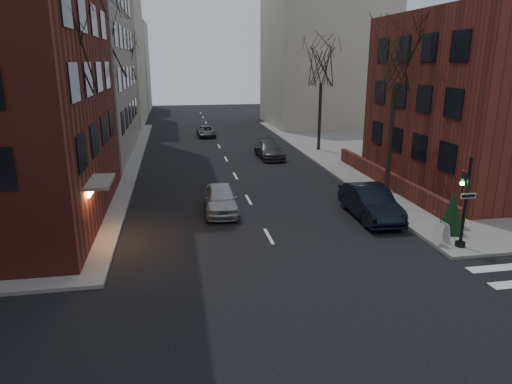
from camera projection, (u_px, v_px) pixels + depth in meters
building_right_brick at (497, 101)px, 29.52m from camera, size 12.00×14.00×11.00m
low_wall_right at (387, 178)px, 29.66m from camera, size 0.35×16.00×1.00m
building_distant_la at (84, 53)px, 57.30m from camera, size 14.00×16.00×18.00m
building_distant_ra at (324, 61)px, 57.90m from camera, size 14.00×14.00×16.00m
building_distant_lb at (117, 67)px, 74.28m from camera, size 10.00×12.00×14.00m
traffic_signal at (464, 208)px, 19.61m from camera, size 0.76×0.44×4.00m
tree_left_a at (62, 50)px, 19.71m from camera, size 4.18×4.18×10.26m
tree_left_b at (101, 47)px, 30.94m from camera, size 4.40×4.40×10.80m
tree_left_c at (123, 61)px, 44.43m from camera, size 3.96×3.96×9.72m
tree_right_a at (397, 61)px, 26.58m from camera, size 3.96×3.96×9.72m
tree_right_b at (322, 66)px, 39.95m from camera, size 3.74×3.74×9.18m
streetlamp_near at (109, 124)px, 28.55m from camera, size 0.36×0.36×6.28m
streetlamp_far at (134, 98)px, 47.47m from camera, size 0.36×0.36×6.28m
parked_sedan at (370, 202)px, 23.98m from camera, size 1.90×5.22×1.71m
car_lane_silver at (221, 199)px, 24.95m from camera, size 1.99×4.54×1.52m
car_lane_gray at (269, 150)px, 38.92m from camera, size 2.09×4.94×1.42m
car_lane_far at (206, 131)px, 49.93m from camera, size 2.00×4.14×1.14m
sandwich_board at (442, 233)px, 20.22m from camera, size 0.46×0.63×1.01m
evergreen_shrub at (452, 212)px, 21.46m from camera, size 1.47×1.47×2.06m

